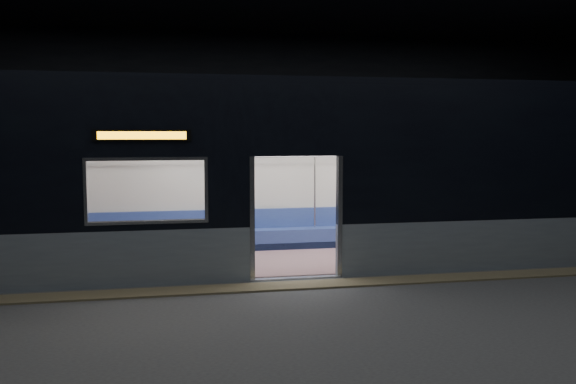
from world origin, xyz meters
name	(u,v)px	position (x,y,z in m)	size (l,w,h in m)	color
station_floor	(311,295)	(0.00, 0.00, -0.01)	(24.00, 14.00, 0.01)	#47494C
station_envelope	(312,47)	(0.00, 0.00, 3.66)	(24.00, 14.00, 5.00)	black
tactile_strip	(303,285)	(0.00, 0.55, 0.01)	(22.80, 0.50, 0.03)	#8C7F59
metro_car	(280,164)	(0.00, 2.54, 1.85)	(18.00, 3.04, 3.35)	#8D9CA8
passenger	(485,207)	(4.80, 3.55, 0.80)	(0.44, 0.72, 1.38)	black
handbag	(488,214)	(4.77, 3.32, 0.69)	(0.30, 0.26, 0.15)	black
transit_map	(487,177)	(5.00, 3.85, 1.46)	(0.94, 0.03, 0.61)	white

